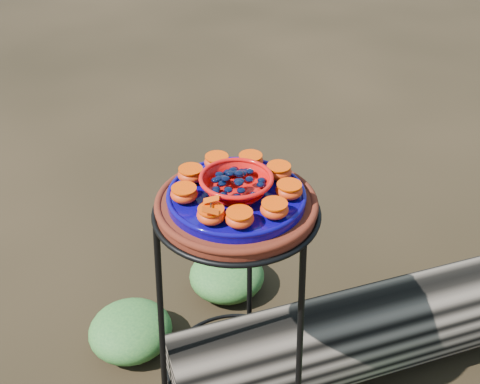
% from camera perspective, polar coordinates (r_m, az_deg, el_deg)
% --- Properties ---
extents(plant_stand, '(0.44, 0.44, 0.70)m').
position_cam_1_polar(plant_stand, '(1.66, -0.30, -11.69)').
color(plant_stand, black).
rests_on(plant_stand, ground).
extents(terracotta_saucer, '(0.38, 0.38, 0.03)m').
position_cam_1_polar(terracotta_saucer, '(1.42, -0.34, -1.36)').
color(terracotta_saucer, '#41160E').
rests_on(terracotta_saucer, plant_stand).
extents(cobalt_plate, '(0.33, 0.33, 0.02)m').
position_cam_1_polar(cobalt_plate, '(1.41, -0.35, -0.49)').
color(cobalt_plate, '#0D0657').
rests_on(cobalt_plate, terracotta_saucer).
extents(red_bowl, '(0.16, 0.16, 0.05)m').
position_cam_1_polar(red_bowl, '(1.39, -0.35, 0.65)').
color(red_bowl, red).
rests_on(red_bowl, cobalt_plate).
extents(glass_gems, '(0.13, 0.13, 0.02)m').
position_cam_1_polar(glass_gems, '(1.37, -0.36, 1.82)').
color(glass_gems, black).
rests_on(glass_gems, red_bowl).
extents(orange_half_0, '(0.06, 0.06, 0.03)m').
position_cam_1_polar(orange_half_0, '(1.30, -2.76, -2.19)').
color(orange_half_0, '#BA0200').
rests_on(orange_half_0, cobalt_plate).
extents(orange_half_1, '(0.06, 0.06, 0.03)m').
position_cam_1_polar(orange_half_1, '(1.29, -0.05, -2.52)').
color(orange_half_1, '#BA0200').
rests_on(orange_half_1, cobalt_plate).
extents(orange_half_2, '(0.06, 0.06, 0.03)m').
position_cam_1_polar(orange_half_2, '(1.32, 3.28, -1.65)').
color(orange_half_2, '#BA0200').
rests_on(orange_half_2, cobalt_plate).
extents(orange_half_3, '(0.06, 0.06, 0.03)m').
position_cam_1_polar(orange_half_3, '(1.38, 4.67, 0.15)').
color(orange_half_3, '#BA0200').
rests_on(orange_half_3, cobalt_plate).
extents(orange_half_4, '(0.06, 0.06, 0.03)m').
position_cam_1_polar(orange_half_4, '(1.45, 3.68, 1.94)').
color(orange_half_4, '#BA0200').
rests_on(orange_half_4, cobalt_plate).
extents(orange_half_5, '(0.06, 0.06, 0.03)m').
position_cam_1_polar(orange_half_5, '(1.49, 1.01, 2.96)').
color(orange_half_5, '#BA0200').
rests_on(orange_half_5, cobalt_plate).
extents(orange_half_6, '(0.06, 0.06, 0.03)m').
position_cam_1_polar(orange_half_6, '(1.49, -2.21, 2.86)').
color(orange_half_6, '#BA0200').
rests_on(orange_half_6, cobalt_plate).
extents(orange_half_7, '(0.06, 0.06, 0.03)m').
position_cam_1_polar(orange_half_7, '(1.44, -4.68, 1.67)').
color(orange_half_7, '#BA0200').
rests_on(orange_half_7, cobalt_plate).
extents(orange_half_8, '(0.06, 0.06, 0.03)m').
position_cam_1_polar(orange_half_8, '(1.37, -5.31, -0.19)').
color(orange_half_8, '#BA0200').
rests_on(orange_half_8, cobalt_plate).
extents(butterfly, '(0.08, 0.06, 0.01)m').
position_cam_1_polar(butterfly, '(1.29, -2.79, -1.32)').
color(butterfly, '#D13702').
rests_on(butterfly, orange_half_0).
extents(driftwood_log, '(1.49, 1.07, 0.28)m').
position_cam_1_polar(driftwood_log, '(2.00, 15.04, -11.79)').
color(driftwood_log, black).
rests_on(driftwood_log, ground).
extents(foliage_left, '(0.27, 0.27, 0.14)m').
position_cam_1_polar(foliage_left, '(2.04, -10.35, -12.68)').
color(foliage_left, '#1C4B20').
rests_on(foliage_left, ground).
extents(foliage_back, '(0.27, 0.27, 0.14)m').
position_cam_1_polar(foliage_back, '(2.20, -1.26, -7.79)').
color(foliage_back, '#1C4B20').
rests_on(foliage_back, ground).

